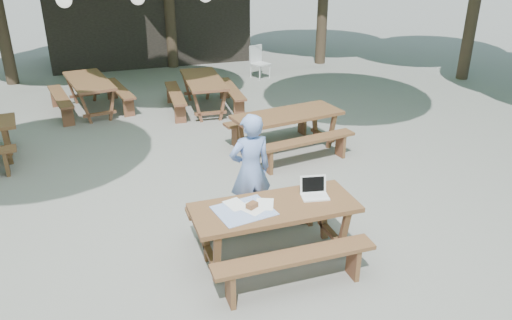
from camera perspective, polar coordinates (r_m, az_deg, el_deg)
name	(u,v)px	position (r m, az deg, el deg)	size (l,w,h in m)	color
ground	(214,211)	(7.40, -4.83, -5.82)	(80.00, 80.00, 0.00)	slate
pavilion	(147,14)	(17.01, -12.38, 15.98)	(6.00, 3.00, 2.80)	black
main_picnic_table	(274,231)	(6.18, 2.10, -8.15)	(2.00, 1.58, 0.75)	brown
picnic_table_ne	(287,132)	(9.24, 3.57, 3.22)	(2.12, 1.85, 0.75)	brown
picnic_table_far_w	(91,95)	(12.03, -18.38, 7.05)	(1.89, 2.14, 0.75)	brown
picnic_table_far_e	(204,94)	(11.60, -5.99, 7.55)	(1.69, 2.04, 0.75)	brown
woman	(250,170)	(6.73, -0.65, -1.20)	(0.59, 0.39, 1.61)	#7490D3
plastic_chair	(260,69)	(14.32, 0.43, 10.37)	(0.58, 0.58, 0.90)	silver
laptop	(314,191)	(6.23, 6.64, -3.53)	(0.37, 0.32, 0.24)	white
tabletop_clutter	(246,209)	(5.89, -1.15, -5.63)	(0.80, 0.65, 0.08)	#375DBC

